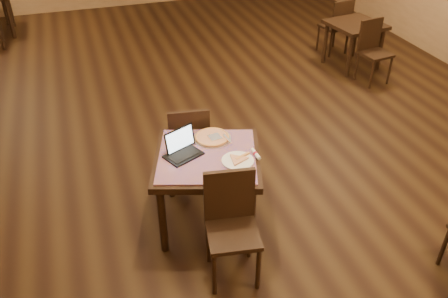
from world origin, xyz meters
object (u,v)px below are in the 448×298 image
object	(u,v)px
chair_main_far	(189,142)
pizza_pan	(212,138)
tiled_table	(207,164)
other_table_a	(355,30)
laptop	(182,148)
other_table_a_chair_near	(373,47)
chair_main_near	(231,220)
other_table_a_chair_far	(338,24)

from	to	relation	value
chair_main_far	pizza_pan	bearing A→B (deg)	117.26
tiled_table	other_table_a	world-z (taller)	tiled_table
other_table_a	chair_main_far	bearing A→B (deg)	-154.67
laptop	other_table_a_chair_near	bearing A→B (deg)	7.66
laptop	other_table_a_chair_near	size ratio (longest dim) A/B	0.41
other_table_a	other_table_a_chair_near	size ratio (longest dim) A/B	0.94
chair_main_near	other_table_a	xyz separation A→B (m)	(3.16, 3.38, 0.05)
laptop	chair_main_far	bearing A→B (deg)	45.36
other_table_a	other_table_a_chair_near	bearing A→B (deg)	-99.86
laptop	other_table_a	world-z (taller)	laptop
pizza_pan	other_table_a_chair_far	bearing A→B (deg)	44.83
chair_main_near	pizza_pan	xyz separation A→B (m)	(0.11, 0.86, 0.23)
other_table_a_chair_near	other_table_a_chair_far	distance (m)	1.06
laptop	other_table_a_chair_far	bearing A→B (deg)	18.54
laptop	pizza_pan	xyz separation A→B (m)	(0.32, 0.14, -0.05)
tiled_table	other_table_a_chair_near	world-z (taller)	other_table_a_chair_near
chair_main_near	other_table_a	distance (m)	4.63
other_table_a	other_table_a_chair_far	xyz separation A→B (m)	(0.01, 0.53, -0.07)
tiled_table	pizza_pan	bearing A→B (deg)	81.47
other_table_a	other_table_a_chair_far	distance (m)	0.53
other_table_a	other_table_a_chair_near	world-z (taller)	other_table_a_chair_near
chair_main_near	laptop	distance (m)	0.80
laptop	other_table_a_chair_near	xyz separation A→B (m)	(3.36, 2.13, -0.31)
tiled_table	chair_main_near	world-z (taller)	chair_main_near
chair_main_near	other_table_a	size ratio (longest dim) A/B	1.12
laptop	pizza_pan	world-z (taller)	laptop
pizza_pan	other_table_a_chair_near	size ratio (longest dim) A/B	0.39
chair_main_far	other_table_a_chair_near	distance (m)	3.56
tiled_table	chair_main_far	xyz separation A→B (m)	(-0.01, 0.62, -0.14)
pizza_pan	other_table_a_chair_near	bearing A→B (deg)	33.22
tiled_table	other_table_a_chair_far	world-z (taller)	other_table_a_chair_far
tiled_table	laptop	xyz separation A→B (m)	(-0.20, 0.10, 0.16)
other_table_a_chair_far	pizza_pan	bearing A→B (deg)	36.25
chair_main_far	pizza_pan	distance (m)	0.47
pizza_pan	laptop	bearing A→B (deg)	-156.21
chair_main_far	pizza_pan	xyz separation A→B (m)	(0.13, -0.38, 0.24)
pizza_pan	other_table_a	xyz separation A→B (m)	(3.06, 2.52, -0.19)
laptop	other_table_a_chair_far	xyz separation A→B (m)	(3.39, 3.19, -0.31)
other_table_a_chair_near	other_table_a_chair_far	world-z (taller)	same
tiled_table	other_table_a_chair_near	distance (m)	3.88
chair_main_near	chair_main_far	world-z (taller)	chair_main_near
tiled_table	chair_main_far	bearing A→B (deg)	109.10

